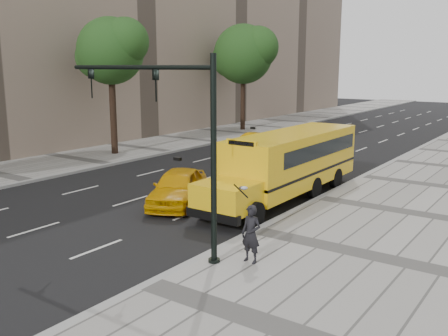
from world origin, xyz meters
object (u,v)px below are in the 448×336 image
Objects in this scene: pedestrian at (251,234)px; tree_c at (244,54)px; school_bus at (290,159)px; taxi_far at (253,143)px; tree_b at (111,50)px; taxi_near at (178,187)px; traffic_signal at (177,131)px.

tree_c is at bearing 125.21° from pedestrian.
school_bus is 2.81× the size of taxi_far.
school_bus is (14.92, -2.84, -5.27)m from tree_b.
taxi_near is at bearing -128.43° from school_bus.
tree_b is at bearing -90.07° from tree_c.
school_bus is (14.90, -18.93, -5.38)m from tree_c.
tree_b is at bearing 169.20° from school_bus.
tree_c reaches higher than taxi_near.
tree_c is 24.68m from school_bus.
taxi_near is at bearing 149.32° from pedestrian.
tree_b is 0.94× the size of tree_c.
tree_b is at bearing 150.15° from pedestrian.
tree_c is 33.08m from pedestrian.
tree_b is 5.16× the size of pedestrian.
taxi_far is at bearing 123.66° from pedestrian.
traffic_signal is (-2.33, -0.65, 3.05)m from pedestrian.
traffic_signal is at bearing -60.70° from tree_c.
traffic_signal is at bearing -48.94° from taxi_far.
taxi_near reaches higher than taxi_far.
school_bus is 8.77m from pedestrian.
taxi_near is 7.50m from pedestrian.
tree_b is 1.44× the size of traffic_signal.
taxi_near is at bearing -63.37° from tree_c.
tree_c is 32.00m from traffic_signal.
tree_b is 21.90m from pedestrian.
pedestrian is at bearing -56.56° from tree_c.
traffic_signal is at bearing -74.31° from taxi_near.
tree_c is 2.39× the size of taxi_far.
school_bus is 9.18m from traffic_signal.
taxi_far is 20.39m from traffic_signal.
taxi_far is (7.01, -9.61, -6.47)m from tree_c.
tree_b is 16.09m from tree_c.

